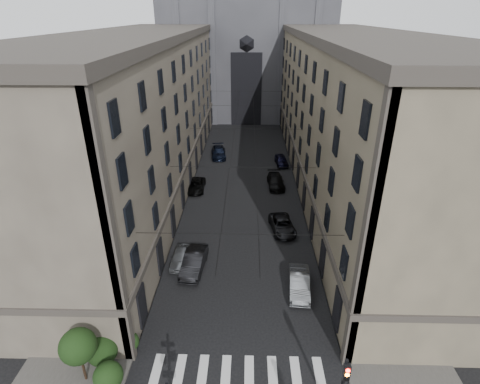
# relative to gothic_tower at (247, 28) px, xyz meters

# --- Properties ---
(sidewalk_left) EXTENTS (7.00, 80.00, 0.15)m
(sidewalk_left) POSITION_rel_gothic_tower_xyz_m (-10.50, -38.96, -17.72)
(sidewalk_left) COLOR #383533
(sidewalk_left) RESTS_ON ground
(sidewalk_right) EXTENTS (7.00, 80.00, 0.15)m
(sidewalk_right) POSITION_rel_gothic_tower_xyz_m (10.50, -38.96, -17.72)
(sidewalk_right) COLOR #383533
(sidewalk_right) RESTS_ON ground
(zebra_crossing) EXTENTS (11.00, 3.20, 0.01)m
(zebra_crossing) POSITION_rel_gothic_tower_xyz_m (0.00, -69.96, -17.79)
(zebra_crossing) COLOR beige
(zebra_crossing) RESTS_ON ground
(building_left) EXTENTS (13.60, 60.60, 18.85)m
(building_left) POSITION_rel_gothic_tower_xyz_m (-13.44, -38.96, -8.45)
(building_left) COLOR #4B4339
(building_left) RESTS_ON ground
(building_right) EXTENTS (13.60, 60.60, 18.85)m
(building_right) POSITION_rel_gothic_tower_xyz_m (13.44, -38.96, -8.45)
(building_right) COLOR brown
(building_right) RESTS_ON ground
(gothic_tower) EXTENTS (35.00, 23.00, 58.00)m
(gothic_tower) POSITION_rel_gothic_tower_xyz_m (0.00, 0.00, 0.00)
(gothic_tower) COLOR #2D2D33
(gothic_tower) RESTS_ON ground
(shrub_cluster) EXTENTS (3.90, 4.40, 3.90)m
(shrub_cluster) POSITION_rel_gothic_tower_xyz_m (-8.72, -69.95, -16.00)
(shrub_cluster) COLOR black
(shrub_cluster) RESTS_ON sidewalk_left
(tram_wires) EXTENTS (14.00, 60.00, 0.43)m
(tram_wires) POSITION_rel_gothic_tower_xyz_m (0.00, -39.33, -10.55)
(tram_wires) COLOR black
(tram_wires) RESTS_ON ground
(car_left_near) EXTENTS (1.64, 3.86, 1.30)m
(car_left_near) POSITION_rel_gothic_tower_xyz_m (-5.63, -58.19, -17.15)
(car_left_near) COLOR slate
(car_left_near) RESTS_ON ground
(car_left_midnear) EXTENTS (2.14, 5.05, 1.62)m
(car_left_midnear) POSITION_rel_gothic_tower_xyz_m (-4.20, -59.10, -16.99)
(car_left_midnear) COLOR black
(car_left_midnear) RESTS_ON ground
(car_left_midfar) EXTENTS (2.26, 4.78, 1.32)m
(car_left_midfar) POSITION_rel_gothic_tower_xyz_m (-6.20, -42.49, -17.14)
(car_left_midfar) COLOR black
(car_left_midfar) RESTS_ON ground
(car_left_far) EXTENTS (2.75, 5.54, 1.55)m
(car_left_far) POSITION_rel_gothic_tower_xyz_m (-4.20, -30.07, -17.02)
(car_left_far) COLOR black
(car_left_far) RESTS_ON ground
(car_right_near) EXTENTS (1.98, 4.76, 1.53)m
(car_right_near) POSITION_rel_gothic_tower_xyz_m (4.86, -61.71, -17.03)
(car_right_near) COLOR slate
(car_right_near) RESTS_ON ground
(car_right_midnear) EXTENTS (2.91, 5.17, 1.36)m
(car_right_midnear) POSITION_rel_gothic_tower_xyz_m (4.20, -52.27, -17.12)
(car_right_midnear) COLOR black
(car_right_midnear) RESTS_ON ground
(car_right_midfar) EXTENTS (2.33, 5.17, 1.47)m
(car_right_midfar) POSITION_rel_gothic_tower_xyz_m (4.20, -41.07, -17.06)
(car_right_midfar) COLOR black
(car_right_midfar) RESTS_ON ground
(car_right_far) EXTENTS (2.07, 4.33, 1.43)m
(car_right_far) POSITION_rel_gothic_tower_xyz_m (5.54, -33.23, -17.08)
(car_right_far) COLOR black
(car_right_far) RESTS_ON ground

